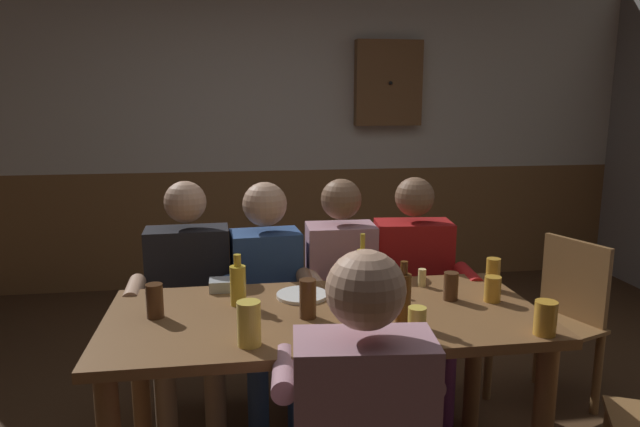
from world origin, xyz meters
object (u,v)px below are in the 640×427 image
object	(u,v)px
pint_glass_8	(249,324)
person_2	(343,284)
person_1	(268,288)
pint_glass_5	(493,274)
bottle_3	(362,266)
person_0	(189,292)
condiment_caddy	(225,285)
bottle_0	(238,284)
person_4	(361,417)
chair_empty_near_left	(556,318)
dining_table	(325,339)
pint_glass_3	(545,318)
pint_glass_2	(493,289)
pint_glass_0	(451,286)
bottle_2	(403,297)
pint_glass_6	(417,324)
wall_dart_cabinet	(388,83)
pint_glass_7	(155,301)
person_3	(415,281)
pint_glass_1	(308,299)
table_candle	(422,278)
pint_glass_4	(372,312)
plate_0	(302,295)
bottle_1	(360,315)

from	to	relation	value
pint_glass_8	person_2	bearing A→B (deg)	60.90
person_1	pint_glass_5	size ratio (longest dim) A/B	8.25
person_2	bottle_3	xyz separation A→B (m)	(0.03, -0.33, 0.19)
person_0	pint_glass_8	world-z (taller)	person_0
condiment_caddy	pint_glass_5	size ratio (longest dim) A/B	0.97
person_1	bottle_0	distance (m)	0.55
person_4	chair_empty_near_left	xyz separation A→B (m)	(1.29, 1.11, -0.20)
dining_table	person_0	size ratio (longest dim) A/B	1.44
person_4	pint_glass_3	xyz separation A→B (m)	(0.75, 0.30, 0.15)
bottle_3	pint_glass_5	distance (m)	0.58
pint_glass_2	bottle_3	bearing A→B (deg)	150.17
pint_glass_0	pint_glass_3	xyz separation A→B (m)	(0.20, -0.40, 0.00)
condiment_caddy	bottle_2	size ratio (longest dim) A/B	0.57
bottle_2	chair_empty_near_left	bearing A→B (deg)	31.58
dining_table	pint_glass_3	distance (m)	0.85
bottle_2	pint_glass_6	size ratio (longest dim) A/B	2.00
person_0	wall_dart_cabinet	size ratio (longest dim) A/B	1.72
bottle_2	pint_glass_7	distance (m)	0.96
chair_empty_near_left	pint_glass_2	bearing A→B (deg)	107.91
person_3	condiment_caddy	bearing A→B (deg)	23.02
chair_empty_near_left	pint_glass_1	size ratio (longest dim) A/B	5.68
table_candle	pint_glass_0	distance (m)	0.21
condiment_caddy	pint_glass_6	distance (m)	0.94
bottle_2	bottle_3	bearing A→B (deg)	96.73
person_1	pint_glass_2	world-z (taller)	person_1
bottle_2	pint_glass_4	bearing A→B (deg)	178.41
plate_0	pint_glass_2	xyz separation A→B (m)	(0.79, -0.17, 0.05)
pint_glass_1	pint_glass_5	bearing A→B (deg)	13.68
person_3	pint_glass_0	size ratio (longest dim) A/B	9.99
pint_glass_0	pint_glass_6	xyz separation A→B (m)	(-0.27, -0.38, 0.00)
dining_table	plate_0	world-z (taller)	plate_0
plate_0	bottle_3	size ratio (longest dim) A/B	0.92
pint_glass_5	wall_dart_cabinet	bearing A→B (deg)	85.99
chair_empty_near_left	wall_dart_cabinet	size ratio (longest dim) A/B	1.26
dining_table	pint_glass_8	bearing A→B (deg)	-138.58
condiment_caddy	wall_dart_cabinet	size ratio (longest dim) A/B	0.20
person_2	pint_glass_7	xyz separation A→B (m)	(-0.86, -0.59, 0.17)
pint_glass_1	pint_glass_3	xyz separation A→B (m)	(0.83, -0.29, -0.01)
plate_0	pint_glass_3	bearing A→B (deg)	-32.99
dining_table	pint_glass_7	size ratio (longest dim) A/B	12.78
bottle_1	pint_glass_2	world-z (taller)	bottle_1
plate_0	pint_glass_1	size ratio (longest dim) A/B	1.44
person_0	person_4	distance (m)	1.40
dining_table	bottle_0	bearing A→B (deg)	158.23
pint_glass_3	pint_glass_6	xyz separation A→B (m)	(-0.48, 0.02, -0.00)
person_1	bottle_3	size ratio (longest dim) A/B	4.91
bottle_2	pint_glass_6	xyz separation A→B (m)	(0.00, -0.16, -0.04)
person_3	condiment_caddy	distance (m)	1.03
person_4	pint_glass_8	distance (m)	0.51
person_2	pint_glass_3	size ratio (longest dim) A/B	9.54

